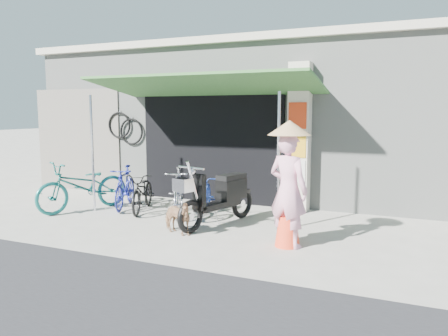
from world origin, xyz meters
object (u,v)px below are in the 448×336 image
at_px(bike_black, 143,191).
at_px(nun, 288,186).
at_px(bike_teal, 83,186).
at_px(bike_navy, 205,195).
at_px(moped, 220,197).
at_px(street_dog, 176,217).
at_px(bike_blue, 125,187).
at_px(bike_silver, 178,191).

distance_m(bike_black, nun, 3.57).
bearing_deg(bike_teal, nun, 14.51).
distance_m(bike_navy, moped, 0.81).
bearing_deg(moped, bike_black, -174.99).
relative_size(bike_teal, bike_navy, 1.28).
bearing_deg(bike_black, nun, -39.20).
relative_size(bike_teal, moped, 1.01).
height_order(moped, nun, nun).
distance_m(bike_navy, street_dog, 1.44).
relative_size(bike_navy, street_dog, 2.21).
bearing_deg(moped, bike_teal, -162.26).
height_order(bike_blue, nun, nun).
relative_size(bike_silver, street_dog, 2.23).
xyz_separation_m(bike_black, nun, (3.34, -1.15, 0.52)).
bearing_deg(bike_silver, bike_navy, -5.86).
height_order(bike_navy, nun, nun).
relative_size(street_dog, nun, 0.36).
distance_m(bike_teal, bike_silver, 2.01).
bearing_deg(street_dog, bike_black, 68.99).
height_order(bike_black, street_dog, bike_black).
distance_m(bike_teal, moped, 3.04).
bearing_deg(bike_blue, moped, -32.30).
distance_m(bike_silver, nun, 2.82).
bearing_deg(bike_blue, bike_navy, -18.12).
bearing_deg(moped, street_dog, -99.31).
xyz_separation_m(bike_blue, street_dog, (1.98, -1.33, -0.15)).
bearing_deg(street_dog, nun, -68.04).
bearing_deg(street_dog, bike_blue, 75.21).
xyz_separation_m(street_dog, nun, (1.87, 0.09, 0.64)).
height_order(bike_black, bike_silver, bike_silver).
bearing_deg(bike_teal, bike_black, 44.67).
height_order(bike_teal, moped, moped).
height_order(bike_silver, moped, moped).
xyz_separation_m(bike_teal, nun, (4.49, -0.70, 0.42)).
xyz_separation_m(bike_blue, bike_navy, (1.83, 0.09, -0.04)).
bearing_deg(moped, bike_navy, 151.56).
xyz_separation_m(bike_black, bike_silver, (0.81, 0.01, 0.06)).
bearing_deg(bike_black, bike_teal, -178.96).
distance_m(bike_black, moped, 1.93).
bearing_deg(bike_navy, bike_silver, -178.93).
distance_m(bike_teal, bike_navy, 2.55).
distance_m(bike_navy, nun, 2.48).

